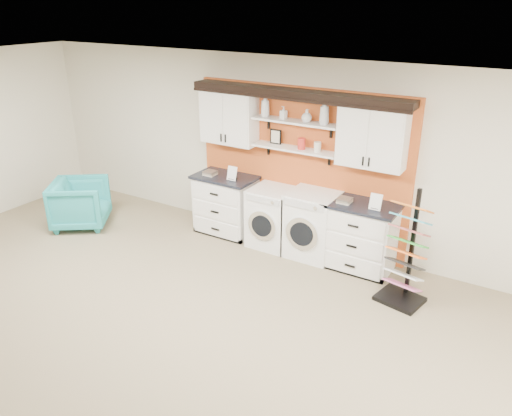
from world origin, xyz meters
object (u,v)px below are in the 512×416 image
Objects in this scene: base_cabinet_right at (360,236)px; washer at (273,217)px; sample_rack at (405,266)px; armchair at (80,203)px; dryer at (312,224)px; base_cabinet_left at (226,204)px.

base_cabinet_right is 1.09× the size of washer.
sample_rack is 5.27m from armchair.
sample_rack is at bearing -33.95° from base_cabinet_right.
sample_rack reaches higher than base_cabinet_right.
base_cabinet_left is at bearing 179.87° from dryer.
base_cabinet_left reaches higher than washer.
base_cabinet_left is at bearing 180.00° from base_cabinet_right.
base_cabinet_right is at bearing -0.00° from base_cabinet_left.
sample_rack is (3.03, -0.52, 0.01)m from base_cabinet_left.
washer is 0.66m from dryer.
base_cabinet_left is at bearing -178.15° from sample_rack.
base_cabinet_right is at bearing 0.26° from dryer.
base_cabinet_right is 0.93m from sample_rack.
dryer reaches higher than base_cabinet_right.
base_cabinet_left is 0.87m from washer.
base_cabinet_right reaches higher than armchair.
washer is 0.93× the size of dryer.
washer is at bearing 180.00° from dryer.
armchair is at bearing -164.25° from dryer.
dryer is at bearing 172.61° from sample_rack.
sample_rack is (0.77, -0.52, 0.00)m from base_cabinet_right.
armchair is (-3.08, -1.05, -0.06)m from washer.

